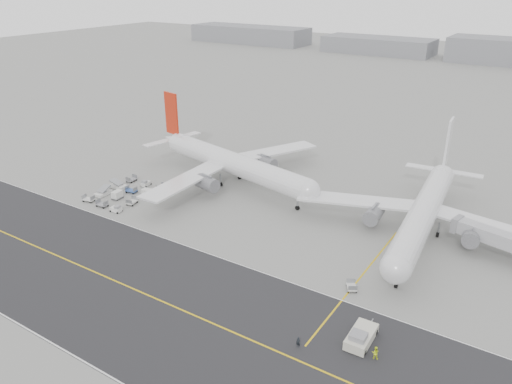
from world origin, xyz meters
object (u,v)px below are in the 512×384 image
Objects in this scene: pushback_tug at (361,337)px; jet_bridge at (494,239)px; airliner_b at (425,211)px; ground_crew_a at (298,342)px; ground_crew_b at (375,353)px; airliner_a at (231,162)px.

jet_bridge reaches higher than pushback_tug.
airliner_b reaches higher than jet_bridge.
ground_crew_b is at bearing 10.33° from ground_crew_a.
airliner_b is 39.42m from ground_crew_b.
pushback_tug is at bearing 28.90° from ground_crew_a.
airliner_b is 37.21m from pushback_tug.
airliner_a is 62.68m from pushback_tug.
airliner_b is at bearing -176.60° from jet_bridge.
airliner_b is 43.12m from ground_crew_a.
airliner_a is 3.47× the size of jet_bridge.
jet_bridge is at bearing -14.81° from airliner_b.
airliner_a reaches higher than airliner_b.
jet_bridge is at bearing 55.25° from ground_crew_a.
airliner_b is 27.18× the size of ground_crew_b.
airliner_a is at bearing -169.95° from jet_bridge.
ground_crew_b is (52.39, -40.14, -4.51)m from airliner_a.
airliner_a is 66.15m from ground_crew_b.
airliner_a reaches higher than jet_bridge.
airliner_b is at bearing 91.25° from pushback_tug.
airliner_a is 1.03× the size of airliner_b.
airliner_a is at bearing -54.77° from ground_crew_b.
airliner_a reaches higher than ground_crew_a.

